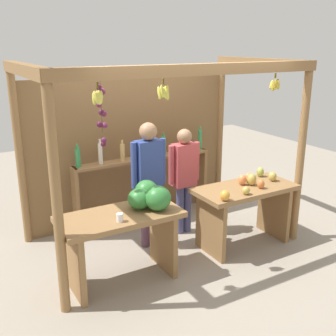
% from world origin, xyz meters
% --- Properties ---
extents(ground_plane, '(12.00, 12.00, 0.00)m').
position_xyz_m(ground_plane, '(0.00, 0.00, 0.00)').
color(ground_plane, gray).
rests_on(ground_plane, ground).
extents(market_stall, '(3.31, 1.85, 2.38)m').
position_xyz_m(market_stall, '(-0.01, 0.42, 1.37)').
color(market_stall, olive).
rests_on(market_stall, ground).
extents(fruit_counter_left, '(1.34, 0.66, 1.09)m').
position_xyz_m(fruit_counter_left, '(-0.74, -0.65, 0.71)').
color(fruit_counter_left, olive).
rests_on(fruit_counter_left, ground).
extents(fruit_counter_right, '(1.34, 0.66, 0.97)m').
position_xyz_m(fruit_counter_right, '(0.88, -0.65, 0.61)').
color(fruit_counter_right, olive).
rests_on(fruit_counter_right, ground).
extents(bottle_shelf_unit, '(2.12, 0.22, 1.36)m').
position_xyz_m(bottle_shelf_unit, '(0.07, 0.65, 0.80)').
color(bottle_shelf_unit, olive).
rests_on(bottle_shelf_unit, ground).
extents(vendor_man, '(0.48, 0.22, 1.65)m').
position_xyz_m(vendor_man, '(-0.22, -0.06, 1.00)').
color(vendor_man, '#513548').
rests_on(vendor_man, ground).
extents(vendor_woman, '(0.48, 0.20, 1.49)m').
position_xyz_m(vendor_woman, '(0.38, 0.05, 0.88)').
color(vendor_woman, '#484A79').
rests_on(vendor_woman, ground).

